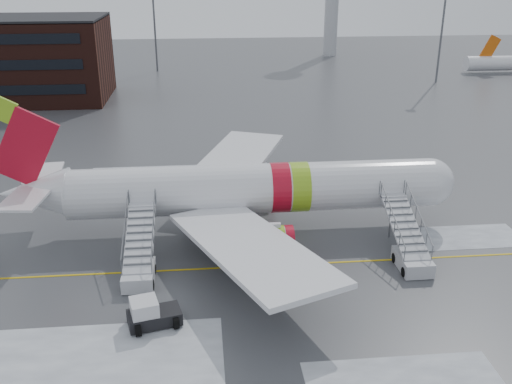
{
  "coord_description": "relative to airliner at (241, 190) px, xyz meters",
  "views": [
    {
      "loc": [
        0.3,
        -35.69,
        19.59
      ],
      "look_at": [
        4.08,
        2.93,
        4.0
      ],
      "focal_mm": 40.0,
      "sensor_mm": 36.0,
      "label": 1
    }
  ],
  "objects": [
    {
      "name": "ground",
      "position": [
        -3.13,
        -4.93,
        -3.42
      ],
      "size": [
        260.0,
        260.0,
        0.0
      ],
      "primitive_type": "plane",
      "color": "#494C4F",
      "rests_on": "ground"
    },
    {
      "name": "airliner",
      "position": [
        0.0,
        0.0,
        0.0
      ],
      "size": [
        35.03,
        32.97,
        11.18
      ],
      "color": "white",
      "rests_on": "ground"
    },
    {
      "name": "airstair_fwd",
      "position": [
        11.26,
        -6.54,
        -2.35
      ],
      "size": [
        2.05,
        7.7,
        3.48
      ],
      "color": "#B3B5BB",
      "rests_on": "ground"
    },
    {
      "name": "airstair_aft",
      "position": [
        -7.32,
        -6.54,
        -2.35
      ],
      "size": [
        2.05,
        7.7,
        3.48
      ],
      "color": "silver",
      "rests_on": "ground"
    },
    {
      "name": "pushback_tug",
      "position": [
        -6.17,
        -12.23,
        -2.65
      ],
      "size": [
        3.34,
        2.81,
        1.73
      ],
      "color": "black",
      "rests_on": "ground"
    },
    {
      "name": "light_mast_far_ne",
      "position": [
        38.87,
        57.07,
        10.42
      ],
      "size": [
        1.2,
        1.2,
        24.25
      ],
      "color": "#595B60",
      "rests_on": "ground"
    }
  ]
}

